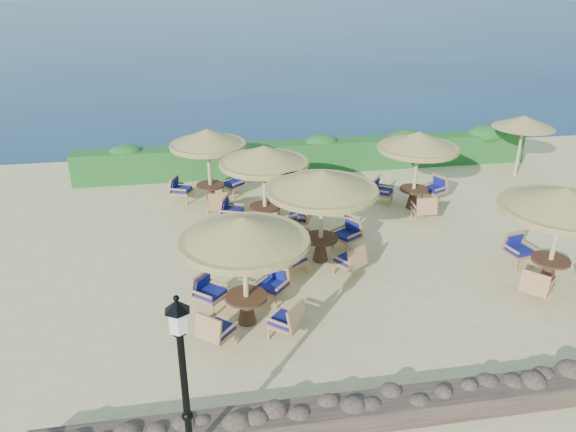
{
  "coord_description": "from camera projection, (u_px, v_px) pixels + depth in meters",
  "views": [
    {
      "loc": [
        -4.38,
        -13.6,
        7.58
      ],
      "look_at": [
        -2.04,
        0.14,
        1.3
      ],
      "focal_mm": 35.0,
      "sensor_mm": 36.0,
      "label": 1
    }
  ],
  "objects": [
    {
      "name": "cafe_set_3",
      "position": [
        208.0,
        152.0,
        18.64
      ],
      "size": [
        2.74,
        2.72,
        2.65
      ],
      "color": "#C6B68B",
      "rests_on": "ground"
    },
    {
      "name": "extra_parasol",
      "position": [
        524.0,
        122.0,
        20.99
      ],
      "size": [
        2.3,
        2.3,
        2.41
      ],
      "color": "#C6B68B",
      "rests_on": "ground"
    },
    {
      "name": "ground",
      "position": [
        359.0,
        254.0,
        16.01
      ],
      "size": [
        120.0,
        120.0,
        0.0
      ],
      "primitive_type": "plane",
      "color": "beige",
      "rests_on": "ground"
    },
    {
      "name": "hedge",
      "position": [
        309.0,
        156.0,
        22.23
      ],
      "size": [
        18.0,
        0.9,
        1.2
      ],
      "primitive_type": "cube",
      "color": "#1A511F",
      "rests_on": "ground"
    },
    {
      "name": "cafe_set_1",
      "position": [
        322.0,
        198.0,
        14.94
      ],
      "size": [
        3.05,
        3.05,
        2.65
      ],
      "color": "#C6B68B",
      "rests_on": "ground"
    },
    {
      "name": "lamp_post",
      "position": [
        186.0,
        398.0,
        8.52
      ],
      "size": [
        0.44,
        0.44,
        3.31
      ],
      "color": "black",
      "rests_on": "ground"
    },
    {
      "name": "stone_wall",
      "position": [
        454.0,
        401.0,
        10.35
      ],
      "size": [
        15.0,
        0.65,
        0.44
      ],
      "primitive_type": "cube",
      "color": "brown",
      "rests_on": "ground"
    },
    {
      "name": "cafe_set_4",
      "position": [
        264.0,
        173.0,
        16.97
      ],
      "size": [
        2.86,
        2.86,
        2.65
      ],
      "color": "#C6B68B",
      "rests_on": "ground"
    },
    {
      "name": "sea",
      "position": [
        219.0,
        22.0,
        78.91
      ],
      "size": [
        160.0,
        160.0,
        0.0
      ],
      "primitive_type": "plane",
      "color": "#0B264B",
      "rests_on": "ground"
    },
    {
      "name": "cafe_set_5",
      "position": [
        417.0,
        155.0,
        18.3
      ],
      "size": [
        2.77,
        2.75,
        2.65
      ],
      "color": "#C6B68B",
      "rests_on": "ground"
    },
    {
      "name": "cafe_set_0",
      "position": [
        245.0,
        251.0,
        12.24
      ],
      "size": [
        2.91,
        2.91,
        2.65
      ],
      "color": "#C6B68B",
      "rests_on": "ground"
    },
    {
      "name": "cafe_set_2",
      "position": [
        561.0,
        214.0,
        13.77
      ],
      "size": [
        3.08,
        3.08,
        2.65
      ],
      "color": "#C6B68B",
      "rests_on": "ground"
    }
  ]
}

